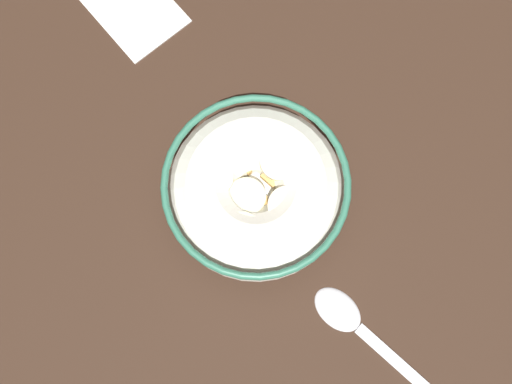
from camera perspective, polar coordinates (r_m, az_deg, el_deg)
The scene contains 4 objects.
ground_plane at distance 50.57cm, azimuth -0.00°, elevation -1.01°, with size 96.01×96.01×2.00cm, color #332116.
cereal_bowl at distance 46.33cm, azimuth -0.02°, elevation 0.10°, with size 15.37×15.37×6.23cm.
spoon at distance 48.98cm, azimuth 10.76°, elevation -13.82°, with size 15.13×11.25×0.80cm.
folded_napkin at distance 58.51cm, azimuth -13.33°, elevation 18.85°, with size 11.76×7.06×0.30cm, color white.
Camera 1 is at (-10.06, 2.44, 48.50)cm, focal length 38.36 mm.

